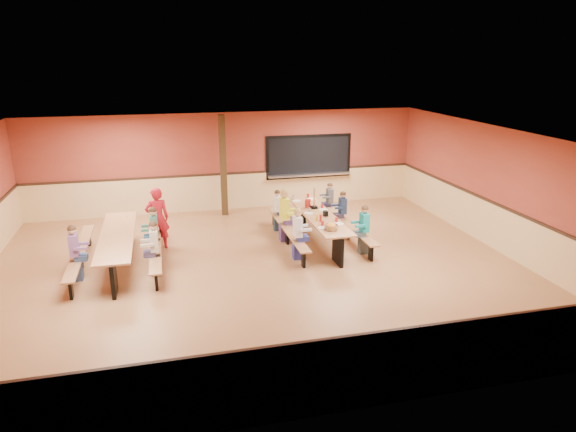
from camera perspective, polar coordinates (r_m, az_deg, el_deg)
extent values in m
plane|color=brown|center=(11.66, -3.24, -6.03)|extent=(12.00, 12.00, 0.00)
cube|color=brown|center=(15.94, -6.77, 6.01)|extent=(12.00, 0.04, 3.00)
cube|color=brown|center=(6.64, 4.90, -10.93)|extent=(12.00, 0.04, 3.00)
cube|color=brown|center=(13.55, 22.44, 2.72)|extent=(0.04, 10.00, 3.00)
cube|color=white|center=(10.81, -3.52, 8.69)|extent=(12.00, 10.00, 0.04)
cube|color=black|center=(16.43, 2.32, 6.63)|extent=(2.60, 0.06, 1.20)
cube|color=silver|center=(16.46, 2.39, 4.63)|extent=(2.70, 0.28, 0.06)
cube|color=#322210|center=(15.34, -7.21, 5.53)|extent=(0.18, 0.18, 3.00)
cube|color=#A76D42|center=(13.19, 3.38, 0.15)|extent=(0.75, 3.60, 0.04)
cube|color=black|center=(11.93, 5.57, -3.72)|extent=(0.08, 0.60, 0.70)
cube|color=black|center=(14.72, 1.57, 0.53)|extent=(0.08, 0.60, 0.70)
cube|color=#A76D42|center=(13.07, -0.10, -1.32)|extent=(0.26, 3.60, 0.04)
cube|color=black|center=(13.14, -0.10, -2.25)|extent=(0.06, 0.18, 0.41)
cube|color=#A76D42|center=(13.54, 6.70, -0.76)|extent=(0.26, 3.60, 0.04)
cube|color=black|center=(13.61, 6.66, -1.66)|extent=(0.06, 0.18, 0.41)
cube|color=#A76D42|center=(12.29, -18.47, -2.08)|extent=(0.75, 3.60, 0.04)
cube|color=black|center=(10.99, -18.80, -6.54)|extent=(0.08, 0.60, 0.70)
cube|color=black|center=(13.88, -17.92, -1.42)|extent=(0.08, 0.60, 0.70)
cube|color=#A76D42|center=(12.49, -22.12, -3.58)|extent=(0.26, 3.60, 0.04)
cube|color=black|center=(12.57, -22.00, -4.54)|extent=(0.06, 0.18, 0.41)
cube|color=#A76D42|center=(12.34, -14.53, -3.06)|extent=(0.26, 3.60, 0.04)
cube|color=black|center=(12.42, -14.45, -4.04)|extent=(0.06, 0.18, 0.41)
imported|color=#AF1422|center=(13.07, -14.31, -0.26)|extent=(0.61, 0.44, 1.57)
cylinder|color=#AC1717|center=(13.71, 2.21, 1.41)|extent=(0.16, 0.16, 0.22)
cube|color=black|center=(13.02, 4.20, 0.29)|extent=(0.10, 0.14, 0.13)
cylinder|color=yellow|center=(12.68, 3.23, -0.08)|extent=(0.06, 0.06, 0.17)
cylinder|color=#B2140F|center=(12.57, 3.64, -0.24)|extent=(0.06, 0.06, 0.17)
cube|color=black|center=(13.65, 2.91, 0.98)|extent=(0.16, 0.16, 0.06)
cube|color=#A76D42|center=(13.57, 2.93, 2.11)|extent=(0.02, 0.09, 0.50)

